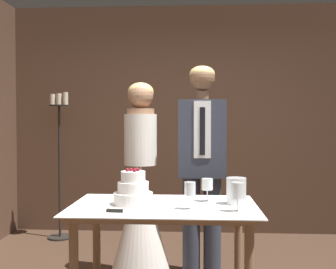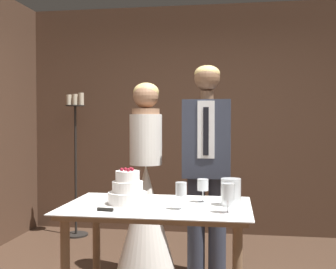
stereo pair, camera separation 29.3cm
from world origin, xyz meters
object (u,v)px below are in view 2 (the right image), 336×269
at_px(wine_glass_near, 228,193).
at_px(candle_stand, 76,163).
at_px(cake_knife, 116,210).
at_px(wine_glass_middle, 203,186).
at_px(wine_glass_far, 181,190).
at_px(cake_table, 157,222).
at_px(bride, 146,204).
at_px(hurricane_candle, 231,193).
at_px(groom, 207,159).
at_px(tiered_cake, 128,191).

distance_m(wine_glass_near, candle_stand, 2.85).
distance_m(cake_knife, wine_glass_middle, 0.63).
relative_size(wine_glass_middle, wine_glass_far, 0.92).
distance_m(cake_table, bride, 0.94).
distance_m(cake_knife, hurricane_candle, 0.74).
distance_m(cake_table, hurricane_candle, 0.51).
distance_m(cake_knife, candle_stand, 2.54).
xyz_separation_m(wine_glass_middle, candle_stand, (-1.63, 1.90, -0.05)).
bearing_deg(cake_knife, candle_stand, 121.80).
distance_m(wine_glass_far, bride, 1.15).
xyz_separation_m(wine_glass_far, groom, (0.09, 1.02, 0.10)).
distance_m(wine_glass_far, groom, 1.03).
bearing_deg(wine_glass_middle, bride, 125.68).
relative_size(cake_table, wine_glass_far, 7.09).
height_order(tiered_cake, wine_glass_middle, tiered_cake).
xyz_separation_m(tiered_cake, groom, (0.46, 0.89, 0.13)).
xyz_separation_m(bride, groom, (0.53, -0.00, 0.40)).
bearing_deg(wine_glass_middle, candle_stand, 130.54).
distance_m(wine_glass_near, groom, 1.09).
bearing_deg(hurricane_candle, groom, 103.71).
bearing_deg(tiered_cake, candle_stand, 119.36).
xyz_separation_m(wine_glass_middle, bride, (-0.55, 0.76, -0.29)).
bearing_deg(groom, candle_stand, 144.63).
height_order(hurricane_candle, candle_stand, candle_stand).
xyz_separation_m(cake_table, wine_glass_middle, (0.28, 0.14, 0.22)).
relative_size(wine_glass_far, candle_stand, 0.10).
relative_size(wine_glass_middle, groom, 0.09).
bearing_deg(hurricane_candle, wine_glass_near, -94.21).
relative_size(wine_glass_middle, hurricane_candle, 0.90).
distance_m(wine_glass_middle, bride, 0.98).
height_order(tiered_cake, bride, bride).
bearing_deg(cake_knife, groom, 72.76).
height_order(wine_glass_near, hurricane_candle, wine_glass_near).
bearing_deg(wine_glass_near, cake_table, 159.11).
distance_m(wine_glass_middle, wine_glass_far, 0.28).
height_order(wine_glass_near, bride, bride).
distance_m(cake_knife, bride, 1.15).
bearing_deg(bride, hurricane_candle, -49.04).
bearing_deg(wine_glass_far, candle_stand, 124.99).
bearing_deg(cake_table, wine_glass_near, -20.89).
relative_size(cake_table, wine_glass_near, 6.81).
relative_size(wine_glass_near, wine_glass_middle, 1.13).
relative_size(wine_glass_far, hurricane_candle, 0.97).
xyz_separation_m(cake_knife, wine_glass_near, (0.66, 0.07, 0.11)).
distance_m(wine_glass_middle, candle_stand, 2.50).
bearing_deg(groom, tiered_cake, -117.53).
bearing_deg(bride, cake_table, -73.66).
bearing_deg(tiered_cake, cake_knife, -92.40).
bearing_deg(tiered_cake, groom, 62.47).
relative_size(wine_glass_middle, candle_stand, 0.09).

